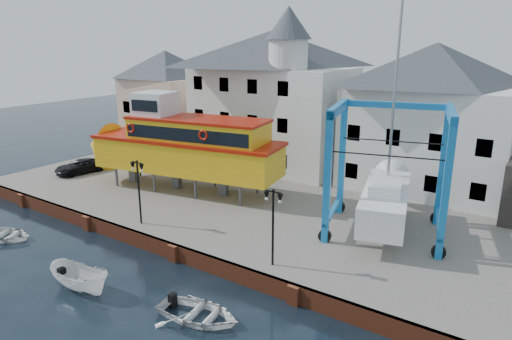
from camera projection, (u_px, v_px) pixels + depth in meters
The scene contains 14 objects.
ground at pixel (174, 261), 26.53m from camera, with size 140.00×140.00×0.00m, color black.
hardstanding at pixel (274, 200), 35.13m from camera, with size 44.00×22.00×1.00m, color #615C55.
quay_wall at pixel (175, 252), 26.48m from camera, with size 44.00×0.47×1.00m.
building_pink at pixel (167, 100), 48.87m from camera, with size 8.00×7.00×10.30m.
building_white_main at pixel (273, 97), 41.75m from camera, with size 14.00×8.30×14.00m.
building_white_right at pixel (430, 118), 34.93m from camera, with size 12.00×8.00×11.20m.
lamp_post_left at pixel (138, 176), 28.50m from camera, with size 1.12×0.32×4.20m.
lamp_post_right at pixel (273, 208), 23.09m from camera, with size 1.12×0.32×4.20m.
tour_boat at pixel (175, 145), 35.32m from camera, with size 17.72×7.02×7.52m.
travel_lift at pixel (387, 190), 28.10m from camera, with size 8.10×10.19×14.91m.
van at pixel (80, 166), 40.26m from camera, with size 1.96×4.24×1.18m, color black.
motorboat_a at pixel (81, 290), 23.46m from camera, with size 1.48×3.94×1.52m, color white.
motorboat_b at pixel (198, 319), 21.03m from camera, with size 2.92×4.09×0.85m, color white.
motorboat_d at pixel (4, 239), 29.46m from camera, with size 2.75×3.84×0.80m, color white.
Camera 1 is at (17.47, -17.19, 12.41)m, focal length 32.00 mm.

